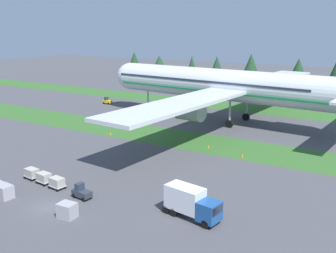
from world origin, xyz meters
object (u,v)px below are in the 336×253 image
object	(u,v)px
baggage_tug	(82,192)
taxiway_marker_0	(110,133)
cargo_dolly_lead	(57,182)
ground_crew_marshaller	(81,187)
airliner	(230,85)
catering_truck	(191,202)
taxiway_marker_1	(208,146)
cargo_dolly_third	(32,173)
uld_container_2	(5,192)
cargo_dolly_second	(44,177)
pushback_tractor	(107,101)
uld_container_3	(67,210)
taxiway_marker_2	(242,155)

from	to	relation	value
baggage_tug	taxiway_marker_0	bearing A→B (deg)	-140.93
cargo_dolly_lead	ground_crew_marshaller	world-z (taller)	ground_crew_marshaller
airliner	catering_truck	xyz separation A→B (m)	(14.44, -45.83, -6.66)
cargo_dolly_lead	taxiway_marker_1	size ratio (longest dim) A/B	4.66
cargo_dolly_third	catering_truck	xyz separation A→B (m)	(25.25, 1.17, 1.03)
cargo_dolly_third	baggage_tug	bearing A→B (deg)	90.00
baggage_tug	uld_container_2	distance (m)	9.80
cargo_dolly_second	ground_crew_marshaller	xyz separation A→B (m)	(6.93, -0.07, 0.03)
uld_container_2	cargo_dolly_second	bearing A→B (deg)	84.91
pushback_tractor	uld_container_3	xyz separation A→B (m)	(40.52, -56.35, 0.06)
pushback_tractor	taxiway_marker_0	bearing A→B (deg)	45.36
baggage_tug	pushback_tractor	distance (m)	64.18
airliner	taxiway_marker_0	bearing A→B (deg)	148.09
cargo_dolly_lead	pushback_tractor	size ratio (longest dim) A/B	0.87
cargo_dolly_third	taxiway_marker_0	world-z (taller)	cargo_dolly_third
ground_crew_marshaller	taxiway_marker_0	distance (m)	29.67
cargo_dolly_third	airliner	bearing A→B (deg)	173.76
catering_truck	taxiway_marker_0	size ratio (longest dim) A/B	14.52
cargo_dolly_second	taxiway_marker_0	world-z (taller)	cargo_dolly_second
uld_container_3	ground_crew_marshaller	bearing A→B (deg)	119.70
airliner	taxiway_marker_1	bearing A→B (deg)	-162.57
pushback_tractor	cargo_dolly_third	bearing A→B (deg)	33.56
cargo_dolly_second	ground_crew_marshaller	size ratio (longest dim) A/B	1.36
pushback_tractor	uld_container_2	world-z (taller)	pushback_tractor
airliner	taxiway_marker_0	distance (m)	28.93
pushback_tractor	uld_container_2	xyz separation A→B (m)	(29.84, -56.59, 0.05)
taxiway_marker_2	uld_container_2	bearing A→B (deg)	-122.92
catering_truck	uld_container_3	bearing A→B (deg)	-50.18
cargo_dolly_lead	airliner	bearing A→B (deg)	-179.33
baggage_tug	taxiway_marker_1	bearing A→B (deg)	177.54
cargo_dolly_third	pushback_tractor	world-z (taller)	pushback_tractor
airliner	uld_container_2	world-z (taller)	airliner
catering_truck	uld_container_2	distance (m)	24.12
pushback_tractor	taxiway_marker_2	world-z (taller)	pushback_tractor
airliner	taxiway_marker_1	distance (m)	22.28
baggage_tug	taxiway_marker_2	xyz separation A→B (m)	(11.76, 26.10, -0.49)
cargo_dolly_third	uld_container_3	bearing A→B (deg)	71.76
baggage_tug	cargo_dolly_lead	world-z (taller)	baggage_tug
cargo_dolly_third	taxiway_marker_1	bearing A→B (deg)	157.05
catering_truck	taxiway_marker_1	size ratio (longest dim) A/B	14.27
airliner	catering_truck	world-z (taller)	airliner
catering_truck	uld_container_2	world-z (taller)	catering_truck
cargo_dolly_second	uld_container_2	bearing A→B (deg)	1.62
baggage_tug	ground_crew_marshaller	size ratio (longest dim) A/B	1.57
baggage_tug	pushback_tractor	bearing A→B (deg)	-136.71
ground_crew_marshaller	taxiway_marker_1	world-z (taller)	ground_crew_marshaller
uld_container_3	taxiway_marker_2	xyz separation A→B (m)	(9.47, 30.90, -0.55)
airliner	pushback_tractor	size ratio (longest dim) A/B	30.24
baggage_tug	catering_truck	bearing A→B (deg)	106.27
ground_crew_marshaller	uld_container_2	bearing A→B (deg)	42.58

